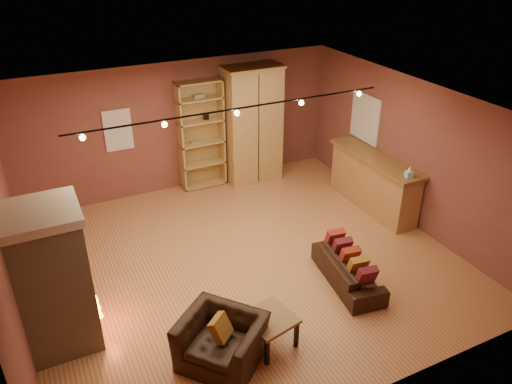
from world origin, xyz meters
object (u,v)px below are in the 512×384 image
bar_counter (373,182)px  coffee_table (270,321)px  bookcase (200,134)px  armoire (252,124)px  armchair (221,334)px  fireplace (54,279)px  loveseat (349,265)px

bar_counter → coffee_table: bearing=-145.6°
bookcase → coffee_table: size_ratio=3.19×
bookcase → coffee_table: bearing=-100.3°
armoire → bar_counter: bearing=-54.7°
bar_counter → armchair: bearing=-150.2°
bookcase → bar_counter: 3.82m
bookcase → fireplace: bearing=-132.8°
bookcase → armoire: bearing=-10.2°
bar_counter → fireplace: bearing=-169.1°
bookcase → bar_counter: size_ratio=1.02×
bar_counter → coffee_table: 4.50m
armchair → coffee_table: bearing=49.3°
bookcase → armchair: 5.36m
bookcase → loveseat: 4.57m
bookcase → armoire: 1.18m
bar_counter → armchair: bar_counter is taller
bar_counter → armchair: size_ratio=1.90×
fireplace → loveseat: fireplace is taller
fireplace → bar_counter: bearing=10.9°
fireplace → loveseat: (4.32, -0.67, -0.73)m
fireplace → bar_counter: size_ratio=0.90×
bookcase → coffee_table: 5.21m
armoire → coffee_table: size_ratio=3.48×
fireplace → coffee_table: (2.53, -1.34, -0.65)m
loveseat → armchair: bearing=113.4°
armoire → coffee_table: 5.36m
bar_counter → armoire: bearing=125.3°
fireplace → armchair: (1.82, -1.33, -0.60)m
armoire → loveseat: 4.31m
bookcase → coffee_table: bookcase is taller
bookcase → armoire: (1.15, -0.21, 0.09)m
bookcase → loveseat: (0.87, -4.40, -0.89)m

